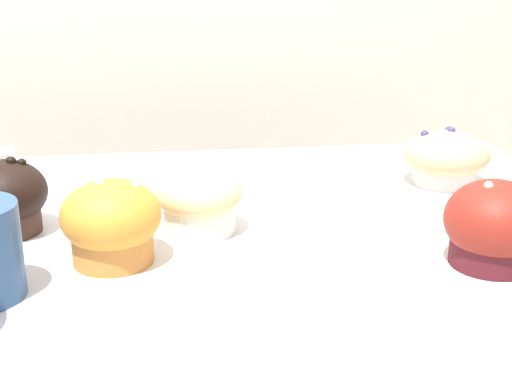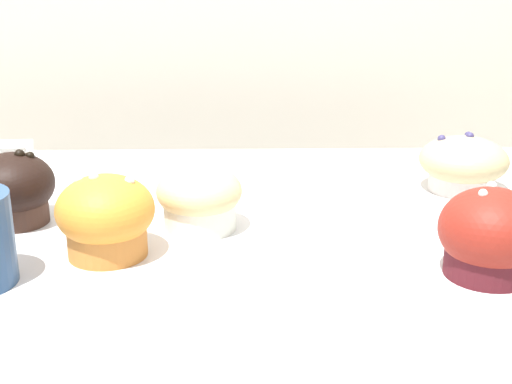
# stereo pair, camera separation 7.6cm
# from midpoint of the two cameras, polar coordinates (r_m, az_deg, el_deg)

# --- Properties ---
(wall_back) EXTENTS (3.20, 0.10, 1.80)m
(wall_back) POSITION_cam_midpoint_polar(r_m,az_deg,el_deg) (1.37, -2.83, 4.72)
(wall_back) COLOR beige
(wall_back) RESTS_ON ground
(muffin_front_center) EXTENTS (0.09, 0.09, 0.08)m
(muffin_front_center) POSITION_cam_midpoint_polar(r_m,az_deg,el_deg) (0.82, -16.38, 0.15)
(muffin_front_center) COLOR #38251E
(muffin_front_center) RESTS_ON display_counter
(muffin_back_left) EXTENTS (0.11, 0.11, 0.07)m
(muffin_back_left) POSITION_cam_midpoint_polar(r_m,az_deg,el_deg) (0.94, 18.49, 2.12)
(muffin_back_left) COLOR silver
(muffin_back_left) RESTS_ON display_counter
(muffin_back_right) EXTENTS (0.09, 0.09, 0.07)m
(muffin_back_right) POSITION_cam_midpoint_polar(r_m,az_deg,el_deg) (0.76, -1.75, -0.59)
(muffin_back_right) COLOR white
(muffin_back_right) RESTS_ON display_counter
(muffin_front_left) EXTENTS (0.10, 0.10, 0.09)m
(muffin_front_left) POSITION_cam_midpoint_polar(r_m,az_deg,el_deg) (0.71, -8.97, -2.03)
(muffin_front_left) COLOR #C87A34
(muffin_front_left) RESTS_ON display_counter
(muffin_front_right) EXTENTS (0.10, 0.10, 0.09)m
(muffin_front_right) POSITION_cam_midpoint_polar(r_m,az_deg,el_deg) (0.70, 21.23, -3.35)
(muffin_front_right) COLOR #4D171E
(muffin_front_right) RESTS_ON display_counter
(price_card) EXTENTS (0.05, 0.04, 0.06)m
(price_card) POSITION_cam_midpoint_polar(r_m,az_deg,el_deg) (0.93, -16.82, 2.02)
(price_card) COLOR white
(price_card) RESTS_ON display_counter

